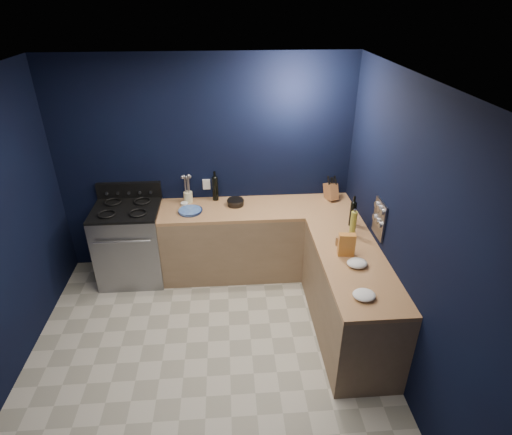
{
  "coord_description": "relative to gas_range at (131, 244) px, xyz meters",
  "views": [
    {
      "loc": [
        0.26,
        -2.93,
        3.16
      ],
      "look_at": [
        0.55,
        1.0,
        1.0
      ],
      "focal_mm": 29.26,
      "sensor_mm": 36.0,
      "label": 1
    }
  ],
  "objects": [
    {
      "name": "spice_jar_near",
      "position": [
        2.27,
        -0.87,
        0.49
      ],
      "size": [
        0.05,
        0.05,
        0.09
      ],
      "primitive_type": "cylinder",
      "rotation": [
        0.0,
        0.0,
        -0.27
      ],
      "color": "olive",
      "rests_on": "top_right"
    },
    {
      "name": "wine_bottle_back",
      "position": [
        1.04,
        0.25,
        0.59
      ],
      "size": [
        0.09,
        0.09,
        0.29
      ],
      "primitive_type": "cylinder",
      "rotation": [
        0.0,
        0.0,
        0.26
      ],
      "color": "black",
      "rests_on": "top_back"
    },
    {
      "name": "ramekin",
      "position": [
        0.66,
        0.13,
        0.46
      ],
      "size": [
        0.1,
        0.1,
        0.03
      ],
      "primitive_type": "cylinder",
      "rotation": [
        0.0,
        0.0,
        0.24
      ],
      "color": "white",
      "rests_on": "top_back"
    },
    {
      "name": "oven_door",
      "position": [
        0.0,
        -0.32,
        -0.01
      ],
      "size": [
        0.59,
        0.02,
        0.42
      ],
      "primitive_type": "cube",
      "color": "black",
      "rests_on": "gas_range"
    },
    {
      "name": "knife_block",
      "position": [
        2.44,
        0.17,
        0.54
      ],
      "size": [
        0.17,
        0.25,
        0.24
      ],
      "primitive_type": "cube",
      "rotation": [
        -0.31,
        0.0,
        0.29
      ],
      "color": "brown",
      "rests_on": "top_back"
    },
    {
      "name": "cooktop",
      "position": [
        0.0,
        0.0,
        0.48
      ],
      "size": [
        0.76,
        0.66,
        0.03
      ],
      "primitive_type": "cube",
      "color": "black",
      "rests_on": "gas_range"
    },
    {
      "name": "cab_back",
      "position": [
        1.53,
        0.02,
        -0.03
      ],
      "size": [
        2.3,
        0.63,
        0.86
      ],
      "primitive_type": "cube",
      "color": "#8B6E51",
      "rests_on": "floor"
    },
    {
      "name": "wine_bottle_right",
      "position": [
        2.52,
        -0.49,
        0.58
      ],
      "size": [
        0.09,
        0.09,
        0.27
      ],
      "primitive_type": "cylinder",
      "rotation": [
        0.0,
        0.0,
        -0.38
      ],
      "color": "black",
      "rests_on": "top_right"
    },
    {
      "name": "backguard",
      "position": [
        0.0,
        0.3,
        0.58
      ],
      "size": [
        0.76,
        0.06,
        0.2
      ],
      "primitive_type": "cube",
      "color": "black",
      "rests_on": "gas_range"
    },
    {
      "name": "crouton_bag",
      "position": [
        2.3,
        -1.05,
        0.55
      ],
      "size": [
        0.16,
        0.09,
        0.23
      ],
      "primitive_type": "cube",
      "rotation": [
        0.0,
        0.0,
        -0.11
      ],
      "color": "#B22527",
      "rests_on": "top_right"
    },
    {
      "name": "top_right",
      "position": [
        2.37,
        -1.13,
        0.42
      ],
      "size": [
        0.63,
        1.67,
        0.04
      ],
      "primitive_type": "cube",
      "color": "brown",
      "rests_on": "cab_right"
    },
    {
      "name": "wall_right",
      "position": [
        2.69,
        -1.42,
        0.84
      ],
      "size": [
        0.02,
        3.5,
        2.6
      ],
      "primitive_type": "cube",
      "color": "black",
      "rests_on": "ground"
    },
    {
      "name": "cab_right",
      "position": [
        2.37,
        -1.13,
        -0.03
      ],
      "size": [
        0.63,
        1.67,
        0.86
      ],
      "primitive_type": "cube",
      "color": "#8B6E51",
      "rests_on": "floor"
    },
    {
      "name": "floor",
      "position": [
        0.93,
        -1.42,
        -0.47
      ],
      "size": [
        3.5,
        3.5,
        0.02
      ],
      "primitive_type": "cube",
      "color": "#B8B2A1",
      "rests_on": "ground"
    },
    {
      "name": "utensil_crock",
      "position": [
        0.71,
        0.21,
        0.51
      ],
      "size": [
        0.13,
        0.13,
        0.13
      ],
      "primitive_type": "cylinder",
      "rotation": [
        0.0,
        0.0,
        0.32
      ],
      "color": "beige",
      "rests_on": "top_back"
    },
    {
      "name": "top_back",
      "position": [
        1.53,
        0.02,
        0.42
      ],
      "size": [
        2.3,
        0.63,
        0.04
      ],
      "primitive_type": "cube",
      "color": "brown",
      "rests_on": "cab_back"
    },
    {
      "name": "towel_end",
      "position": [
        2.29,
        -1.7,
        0.47
      ],
      "size": [
        0.22,
        0.21,
        0.06
      ],
      "primitive_type": "ellipsoid",
      "rotation": [
        0.0,
        0.0,
        0.18
      ],
      "color": "white",
      "rests_on": "top_right"
    },
    {
      "name": "towel_front",
      "position": [
        2.36,
        -1.25,
        0.47
      ],
      "size": [
        0.23,
        0.21,
        0.07
      ],
      "primitive_type": "ellipsoid",
      "rotation": [
        0.0,
        0.0,
        0.27
      ],
      "color": "white",
      "rests_on": "top_right"
    },
    {
      "name": "oil_bottle",
      "position": [
        2.47,
        -0.7,
        0.58
      ],
      "size": [
        0.07,
        0.07,
        0.28
      ],
      "primitive_type": "cylinder",
      "rotation": [
        0.0,
        0.0,
        -0.09
      ],
      "color": "olive",
      "rests_on": "top_right"
    },
    {
      "name": "spice_jar_far",
      "position": [
        2.35,
        -0.91,
        0.48
      ],
      "size": [
        0.04,
        0.04,
        0.08
      ],
      "primitive_type": "cylinder",
      "rotation": [
        0.0,
        0.0,
        0.03
      ],
      "color": "olive",
      "rests_on": "top_right"
    },
    {
      "name": "gas_range",
      "position": [
        0.0,
        0.0,
        0.0
      ],
      "size": [
        0.76,
        0.66,
        0.92
      ],
      "primitive_type": "cube",
      "color": "gray",
      "rests_on": "floor"
    },
    {
      "name": "ceiling",
      "position": [
        0.93,
        -1.42,
        2.15
      ],
      "size": [
        3.5,
        3.5,
        0.02
      ],
      "primitive_type": "cube",
      "color": "silver",
      "rests_on": "ground"
    },
    {
      "name": "wall_back",
      "position": [
        0.93,
        0.34,
        0.84
      ],
      "size": [
        3.5,
        0.02,
        2.6
      ],
      "primitive_type": "cube",
      "color": "black",
      "rests_on": "ground"
    },
    {
      "name": "lemon_basket",
      "position": [
        1.27,
        0.09,
        0.48
      ],
      "size": [
        0.22,
        0.22,
        0.07
      ],
      "primitive_type": "cylinder",
      "rotation": [
        0.0,
        0.0,
        0.14
      ],
      "color": "black",
      "rests_on": "top_back"
    },
    {
      "name": "spice_panel",
      "position": [
        2.67,
        -0.87,
        0.72
      ],
      "size": [
        0.02,
        0.28,
        0.38
      ],
      "primitive_type": "cube",
      "color": "gray",
      "rests_on": "wall_right"
    },
    {
      "name": "wall_outlet",
      "position": [
        0.93,
        0.32,
        0.62
      ],
      "size": [
        0.09,
        0.02,
        0.13
      ],
      "primitive_type": "cube",
      "color": "white",
      "rests_on": "wall_back"
    },
    {
      "name": "plate_stack",
      "position": [
        0.74,
        -0.05,
        0.46
      ],
      "size": [
        0.28,
        0.28,
        0.03
      ],
      "primitive_type": "cylinder",
      "rotation": [
        0.0,
        0.0,
        0.07
      ],
      "color": "#3646A7",
      "rests_on": "top_back"
    }
  ]
}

